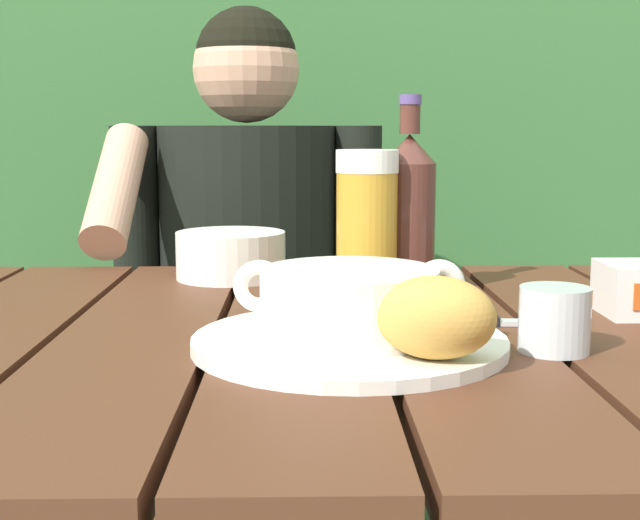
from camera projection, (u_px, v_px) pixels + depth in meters
The scene contains 12 objects.
dining_table at pixel (296, 416), 0.92m from camera, with size 1.46×0.84×0.77m.
hedge_backdrop at pixel (304, 102), 2.29m from camera, with size 4.00×0.78×2.56m.
chair_near_diner at pixel (255, 386), 1.79m from camera, with size 0.48×0.41×0.89m.
person_eating at pixel (246, 283), 1.56m from camera, with size 0.48×0.47×1.19m.
serving_plate at pixel (349, 342), 0.83m from camera, with size 0.30×0.30×0.01m.
soup_bowl at pixel (349, 301), 0.82m from camera, with size 0.22×0.17×0.07m.
bread_roll at pixel (436, 317), 0.74m from camera, with size 0.12×0.10×0.07m.
beer_glass at pixel (367, 224), 1.06m from camera, with size 0.08×0.08×0.18m.
beer_bottle at pixel (409, 211), 1.09m from camera, with size 0.07×0.07×0.25m.
water_glass_small at pixel (555, 320), 0.81m from camera, with size 0.07×0.07×0.06m.
table_knife at pixel (496, 321), 0.92m from camera, with size 0.15×0.03×0.01m.
diner_bowl at pixel (231, 255), 1.21m from camera, with size 0.15×0.15×0.06m.
Camera 1 is at (0.01, -0.89, 0.98)m, focal length 48.94 mm.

